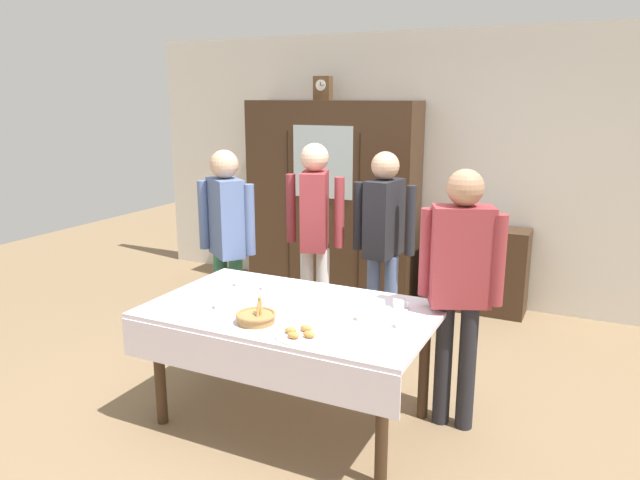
% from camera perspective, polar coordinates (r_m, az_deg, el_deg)
% --- Properties ---
extents(ground_plane, '(12.00, 12.00, 0.00)m').
position_cam_1_polar(ground_plane, '(4.23, -1.22, -15.60)').
color(ground_plane, '#846B4C').
rests_on(ground_plane, ground).
extents(back_wall, '(6.40, 0.10, 2.70)m').
position_cam_1_polar(back_wall, '(6.21, 9.93, 6.84)').
color(back_wall, silver).
rests_on(back_wall, ground).
extents(dining_table, '(1.78, 1.09, 0.78)m').
position_cam_1_polar(dining_table, '(3.75, -2.92, -8.09)').
color(dining_table, '#3D2819').
rests_on(dining_table, ground).
extents(wall_cabinet, '(1.83, 0.46, 2.03)m').
position_cam_1_polar(wall_cabinet, '(6.29, 1.13, 4.04)').
color(wall_cabinet, '#3D2819').
rests_on(wall_cabinet, ground).
extents(mantel_clock, '(0.18, 0.11, 0.24)m').
position_cam_1_polar(mantel_clock, '(6.25, 0.28, 14.41)').
color(mantel_clock, brown).
rests_on(mantel_clock, wall_cabinet).
extents(bookshelf_low, '(0.96, 0.35, 0.84)m').
position_cam_1_polar(bookshelf_low, '(6.01, 14.82, -2.70)').
color(bookshelf_low, '#3D2819').
rests_on(bookshelf_low, ground).
extents(book_stack, '(0.16, 0.21, 0.06)m').
position_cam_1_polar(book_stack, '(5.91, 15.09, 1.50)').
color(book_stack, '#99332D').
rests_on(book_stack, bookshelf_low).
extents(tea_cup_mid_right, '(0.13, 0.13, 0.06)m').
position_cam_1_polar(tea_cup_mid_right, '(3.75, 7.65, -6.14)').
color(tea_cup_mid_right, white).
rests_on(tea_cup_mid_right, dining_table).
extents(tea_cup_far_right, '(0.13, 0.13, 0.06)m').
position_cam_1_polar(tea_cup_far_right, '(3.52, 4.15, -7.42)').
color(tea_cup_far_right, white).
rests_on(tea_cup_far_right, dining_table).
extents(tea_cup_mid_left, '(0.13, 0.13, 0.06)m').
position_cam_1_polar(tea_cup_mid_left, '(4.07, -5.14, -4.47)').
color(tea_cup_mid_left, white).
rests_on(tea_cup_mid_left, dining_table).
extents(tea_cup_front_edge, '(0.13, 0.13, 0.06)m').
position_cam_1_polar(tea_cup_front_edge, '(4.17, -7.71, -4.11)').
color(tea_cup_front_edge, white).
rests_on(tea_cup_front_edge, dining_table).
extents(tea_cup_far_left, '(0.13, 0.13, 0.06)m').
position_cam_1_polar(tea_cup_far_left, '(3.44, 7.88, -8.05)').
color(tea_cup_far_left, white).
rests_on(tea_cup_far_left, dining_table).
extents(tea_cup_near_right, '(0.13, 0.13, 0.06)m').
position_cam_1_polar(tea_cup_near_right, '(3.76, -9.57, -6.18)').
color(tea_cup_near_right, white).
rests_on(tea_cup_near_right, dining_table).
extents(bread_basket, '(0.24, 0.24, 0.16)m').
position_cam_1_polar(bread_basket, '(3.51, -6.17, -7.37)').
color(bread_basket, '#9E7542').
rests_on(bread_basket, dining_table).
extents(pastry_plate, '(0.28, 0.28, 0.05)m').
position_cam_1_polar(pastry_plate, '(3.30, -1.91, -9.07)').
color(pastry_plate, white).
rests_on(pastry_plate, dining_table).
extents(spoon_mid_right, '(0.12, 0.02, 0.01)m').
position_cam_1_polar(spoon_mid_right, '(3.16, 5.46, -10.46)').
color(spoon_mid_right, silver).
rests_on(spoon_mid_right, dining_table).
extents(spoon_center, '(0.12, 0.02, 0.01)m').
position_cam_1_polar(spoon_center, '(3.95, -10.94, -5.61)').
color(spoon_center, silver).
rests_on(spoon_center, dining_table).
extents(person_near_right_end, '(0.52, 0.38, 1.67)m').
position_cam_1_polar(person_near_right_end, '(4.78, -8.97, 0.79)').
color(person_near_right_end, '#33704C').
rests_on(person_near_right_end, ground).
extents(person_by_cabinet, '(0.52, 0.41, 1.71)m').
position_cam_1_polar(person_by_cabinet, '(4.85, -0.51, 1.51)').
color(person_by_cabinet, silver).
rests_on(person_by_cabinet, ground).
extents(person_behind_table_left, '(0.52, 0.32, 1.66)m').
position_cam_1_polar(person_behind_table_left, '(3.71, 13.35, -3.29)').
color(person_behind_table_left, '#232328').
rests_on(person_behind_table_left, ground).
extents(person_beside_shelf, '(0.52, 0.38, 1.65)m').
position_cam_1_polar(person_beside_shelf, '(4.76, 6.13, 0.70)').
color(person_beside_shelf, slate).
rests_on(person_beside_shelf, ground).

